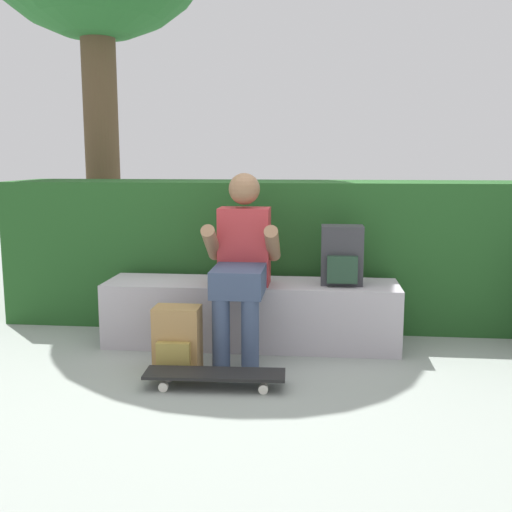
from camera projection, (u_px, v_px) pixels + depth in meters
name	position (u px, v px, depth m)	size (l,w,h in m)	color
ground_plane	(244.00, 363.00, 3.84)	(24.00, 24.00, 0.00)	gray
bench_main	(251.00, 313.00, 4.20)	(2.02, 0.48, 0.44)	#AAA3AB
person_skater	(242.00, 259.00, 3.92)	(0.49, 0.62, 1.19)	#B73338
skateboard_near_person	(215.00, 375.00, 3.42)	(0.81, 0.23, 0.09)	black
backpack_on_bench	(342.00, 256.00, 4.06)	(0.28, 0.23, 0.40)	#333338
backpack_on_ground	(177.00, 340.00, 3.68)	(0.28, 0.23, 0.40)	#A37A47
hedge_row	(314.00, 252.00, 4.77)	(4.81, 0.74, 1.11)	#204E20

